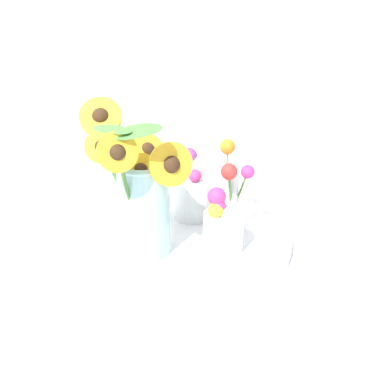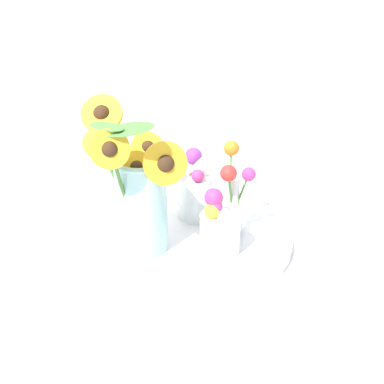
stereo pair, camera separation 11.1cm
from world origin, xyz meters
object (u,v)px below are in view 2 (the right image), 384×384
Objects in this scene: serving_tray at (192,239)px; vase_small_back at (196,190)px; mason_jar_sunflowers at (139,191)px; vase_bulb_right at (233,200)px; vase_small_center at (219,228)px.

vase_small_back reaches higher than serving_tray.
mason_jar_sunflowers is 0.21m from vase_bulb_right.
mason_jar_sunflowers is 1.61× the size of vase_bulb_right.
vase_small_center is 0.84× the size of vase_small_back.
vase_bulb_right is 0.11m from vase_small_back.
serving_tray is 0.18m from mason_jar_sunflowers.
serving_tray is at bearing 14.45° from mason_jar_sunflowers.
vase_small_back is at bearing 126.04° from vase_bulb_right.
serving_tray is 3.12× the size of vase_small_center.
vase_small_center is at bearing -61.30° from serving_tray.
vase_bulb_right is at bearing 55.89° from vase_small_center.
vase_small_back is (0.03, 0.08, 0.08)m from serving_tray.
vase_bulb_right is at bearing 7.21° from mason_jar_sunflowers.
mason_jar_sunflowers is at bearing -141.26° from vase_small_back.
serving_tray is at bearing 118.70° from vase_small_center.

